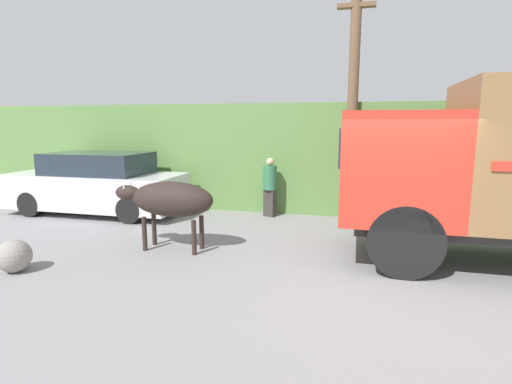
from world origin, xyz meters
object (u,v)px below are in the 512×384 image
(parked_suv, at_px, (96,184))
(brown_cow, at_px, (170,200))
(pedestrian_on_hill, at_px, (270,185))
(roadside_rock, at_px, (14,256))
(utility_pole, at_px, (353,98))

(parked_suv, bearing_deg, brown_cow, -35.52)
(pedestrian_on_hill, distance_m, roadside_rock, 5.96)
(pedestrian_on_hill, height_order, roadside_rock, pedestrian_on_hill)
(parked_suv, xyz_separation_m, roadside_rock, (1.38, -4.13, -0.53))
(utility_pole, height_order, roadside_rock, utility_pole)
(brown_cow, distance_m, parked_suv, 4.12)
(roadside_rock, bearing_deg, pedestrian_on_hill, 56.95)
(brown_cow, relative_size, pedestrian_on_hill, 1.31)
(utility_pole, bearing_deg, parked_suv, -170.92)
(brown_cow, distance_m, roadside_rock, 2.73)
(parked_suv, distance_m, utility_pole, 7.09)
(brown_cow, height_order, pedestrian_on_hill, pedestrian_on_hill)
(pedestrian_on_hill, xyz_separation_m, utility_pole, (2.02, 0.22, 2.20))
(pedestrian_on_hill, distance_m, utility_pole, 3.00)
(parked_suv, height_order, roadside_rock, parked_suv)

